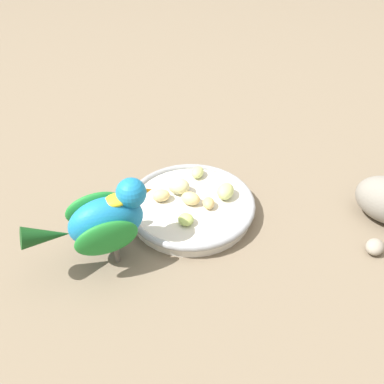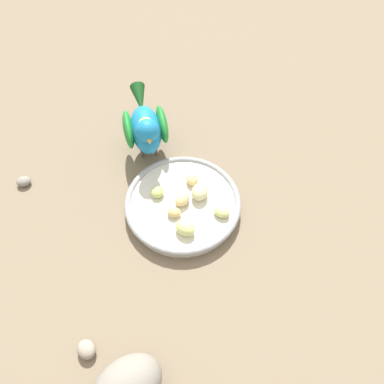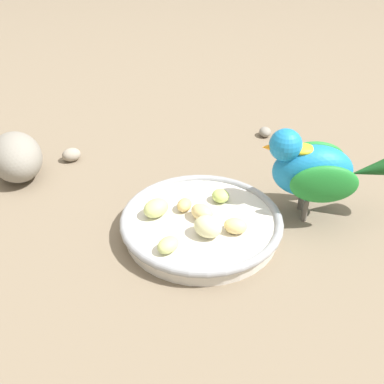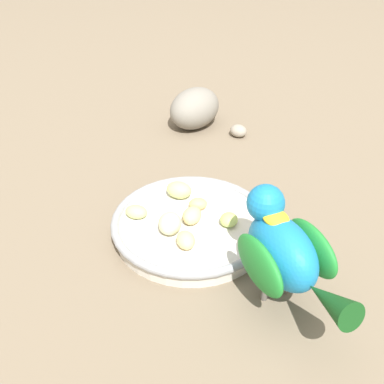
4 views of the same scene
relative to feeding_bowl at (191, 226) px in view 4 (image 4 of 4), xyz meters
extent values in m
plane|color=#756651|center=(-0.01, -0.02, -0.01)|extent=(4.00, 4.00, 0.00)
cylinder|color=beige|center=(0.00, 0.00, 0.00)|extent=(0.20, 0.20, 0.02)
torus|color=#93969B|center=(0.00, 0.00, 0.01)|extent=(0.21, 0.21, 0.01)
ellipsoid|color=#E5C67F|center=(0.00, 0.00, 0.02)|extent=(0.03, 0.02, 0.02)
ellipsoid|color=#B2CC66|center=(0.01, -0.05, 0.01)|extent=(0.03, 0.03, 0.02)
ellipsoid|color=#C6D17A|center=(-0.01, 0.07, 0.01)|extent=(0.02, 0.03, 0.02)
ellipsoid|color=#C6D17A|center=(0.05, 0.03, 0.02)|extent=(0.03, 0.04, 0.02)
ellipsoid|color=tan|center=(0.03, 0.00, 0.01)|extent=(0.03, 0.03, 0.02)
ellipsoid|color=beige|center=(-0.03, 0.02, 0.02)|extent=(0.04, 0.04, 0.03)
ellipsoid|color=#E5C67F|center=(-0.05, -0.01, 0.02)|extent=(0.04, 0.03, 0.02)
cylinder|color=#59544C|center=(-0.08, -0.11, 0.00)|extent=(0.01, 0.01, 0.03)
cylinder|color=#59544C|center=(-0.07, -0.13, 0.00)|extent=(0.01, 0.01, 0.03)
ellipsoid|color=#197AB7|center=(-0.08, -0.12, 0.05)|extent=(0.11, 0.11, 0.07)
ellipsoid|color=#1E7F2D|center=(-0.11, -0.11, 0.05)|extent=(0.08, 0.07, 0.05)
ellipsoid|color=#1E7F2D|center=(-0.06, -0.15, 0.05)|extent=(0.08, 0.07, 0.05)
cone|color=#144719|center=(-0.14, -0.18, 0.06)|extent=(0.07, 0.07, 0.04)
sphere|color=#197AB7|center=(-0.05, -0.10, 0.09)|extent=(0.06, 0.06, 0.04)
cone|color=orange|center=(-0.04, -0.09, 0.09)|extent=(0.02, 0.02, 0.01)
ellipsoid|color=yellow|center=(-0.07, -0.11, 0.09)|extent=(0.04, 0.04, 0.01)
ellipsoid|color=gray|center=(0.30, 0.09, 0.02)|extent=(0.12, 0.11, 0.07)
ellipsoid|color=gray|center=(0.28, 0.00, 0.00)|extent=(0.03, 0.04, 0.02)
camera|label=1|loc=(0.16, -0.48, 0.44)|focal=38.88mm
camera|label=2|loc=(0.33, 0.21, 0.61)|focal=37.87mm
camera|label=3|loc=(-0.29, 0.34, 0.34)|focal=41.09mm
camera|label=4|loc=(-0.48, -0.15, 0.40)|focal=46.90mm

